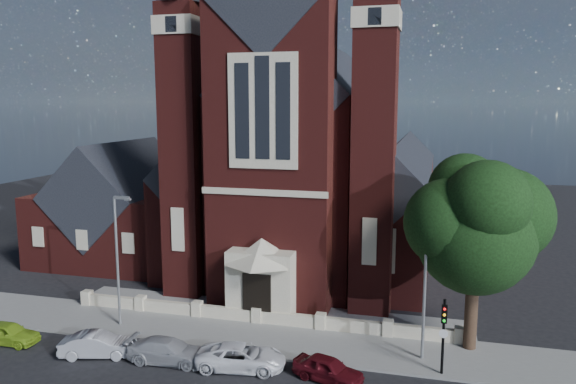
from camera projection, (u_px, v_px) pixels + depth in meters
name	position (u px, v px, depth m)	size (l,w,h in m)	color
ground	(292.00, 282.00, 42.83)	(120.00, 120.00, 0.00)	black
pavement_strip	(247.00, 336.00, 32.81)	(60.00, 5.00, 0.12)	slate
forecourt_paving	(267.00, 312.00, 36.63)	(26.00, 3.00, 0.14)	slate
forecourt_wall	(257.00, 324.00, 34.72)	(24.00, 0.40, 0.90)	#B5AC90
church	(314.00, 164.00, 49.11)	(20.01, 34.90, 29.20)	#4E1714
parish_hall	(124.00, 212.00, 49.11)	(12.00, 12.20, 10.24)	#4E1714
street_tree	(478.00, 228.00, 29.67)	(6.40, 6.60, 10.70)	black
street_lamp_left	(118.00, 253.00, 33.61)	(1.16, 0.22, 8.09)	gray
street_lamp_right	(427.00, 277.00, 29.05)	(1.16, 0.22, 8.09)	gray
traffic_signal	(444.00, 327.00, 27.64)	(0.28, 0.42, 4.00)	black
car_lime_van	(8.00, 333.00, 31.78)	(1.46, 3.62, 1.23)	#8CB925
car_silver_a	(98.00, 345.00, 30.15)	(1.38, 3.97, 1.31)	#9B9CA2
car_silver_b	(168.00, 351.00, 29.47)	(1.77, 4.36, 1.26)	#A1A2A8
car_white_suv	(241.00, 357.00, 28.77)	(2.12, 4.59, 1.28)	white
car_dark_red	(328.00, 369.00, 27.52)	(1.45, 3.60, 1.23)	#4E0D14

